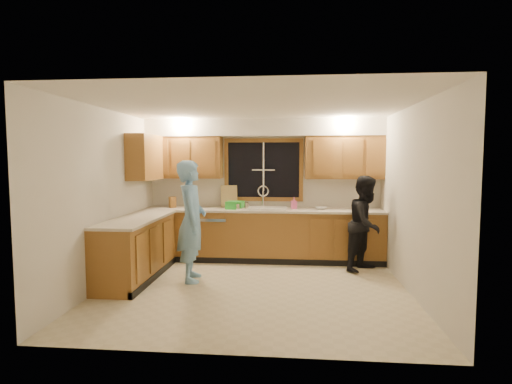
% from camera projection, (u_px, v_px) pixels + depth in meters
% --- Properties ---
extents(floor, '(4.20, 4.20, 0.00)m').
position_uv_depth(floor, '(254.00, 289.00, 5.53)').
color(floor, beige).
rests_on(floor, ground).
extents(ceiling, '(4.20, 4.20, 0.00)m').
position_uv_depth(ceiling, '(253.00, 106.00, 5.33)').
color(ceiling, white).
extents(wall_back, '(4.20, 0.00, 4.20)m').
position_uv_depth(wall_back, '(264.00, 189.00, 7.31)').
color(wall_back, beige).
rests_on(wall_back, ground).
extents(wall_left, '(0.00, 3.80, 3.80)m').
position_uv_depth(wall_left, '(105.00, 198.00, 5.62)').
color(wall_left, beige).
rests_on(wall_left, ground).
extents(wall_right, '(0.00, 3.80, 3.80)m').
position_uv_depth(wall_right, '(412.00, 200.00, 5.24)').
color(wall_right, beige).
rests_on(wall_right, ground).
extents(base_cabinets_back, '(4.20, 0.60, 0.88)m').
position_uv_depth(base_cabinets_back, '(262.00, 236.00, 7.08)').
color(base_cabinets_back, '#905F29').
rests_on(base_cabinets_back, ground).
extents(base_cabinets_left, '(0.60, 1.90, 0.88)m').
position_uv_depth(base_cabinets_left, '(137.00, 249.00, 6.00)').
color(base_cabinets_left, '#905F29').
rests_on(base_cabinets_left, ground).
extents(countertop_back, '(4.20, 0.63, 0.04)m').
position_uv_depth(countertop_back, '(262.00, 210.00, 7.03)').
color(countertop_back, beige).
rests_on(countertop_back, base_cabinets_back).
extents(countertop_left, '(0.63, 1.90, 0.04)m').
position_uv_depth(countertop_left, '(137.00, 219.00, 5.97)').
color(countertop_left, beige).
rests_on(countertop_left, base_cabinets_left).
extents(upper_cabinets_left, '(1.35, 0.33, 0.75)m').
position_uv_depth(upper_cabinets_left, '(185.00, 158.00, 7.23)').
color(upper_cabinets_left, '#905F29').
rests_on(upper_cabinets_left, wall_back).
extents(upper_cabinets_right, '(1.35, 0.33, 0.75)m').
position_uv_depth(upper_cabinets_right, '(344.00, 157.00, 6.98)').
color(upper_cabinets_right, '#905F29').
rests_on(upper_cabinets_right, wall_back).
extents(upper_cabinets_return, '(0.33, 0.90, 0.75)m').
position_uv_depth(upper_cabinets_return, '(145.00, 157.00, 6.67)').
color(upper_cabinets_return, '#905F29').
rests_on(upper_cabinets_return, wall_left).
extents(soffit, '(4.20, 0.35, 0.30)m').
position_uv_depth(soffit, '(263.00, 128.00, 7.05)').
color(soffit, white).
rests_on(soffit, wall_back).
extents(window_frame, '(1.44, 0.03, 1.14)m').
position_uv_depth(window_frame, '(264.00, 170.00, 7.28)').
color(window_frame, black).
rests_on(window_frame, wall_back).
extents(sink, '(0.86, 0.52, 0.57)m').
position_uv_depth(sink, '(262.00, 212.00, 7.05)').
color(sink, white).
rests_on(sink, countertop_back).
extents(dishwasher, '(0.60, 0.56, 0.82)m').
position_uv_depth(dishwasher, '(215.00, 237.00, 7.15)').
color(dishwasher, white).
rests_on(dishwasher, floor).
extents(stove, '(0.58, 0.75, 0.90)m').
position_uv_depth(stove, '(121.00, 258.00, 5.44)').
color(stove, white).
rests_on(stove, floor).
extents(man, '(0.54, 0.72, 1.77)m').
position_uv_depth(man, '(192.00, 221.00, 5.86)').
color(man, '#77AFE1').
rests_on(man, floor).
extents(woman, '(0.92, 0.94, 1.53)m').
position_uv_depth(woman, '(367.00, 223.00, 6.39)').
color(woman, black).
rests_on(woman, floor).
extents(knife_block, '(0.14, 0.14, 0.20)m').
position_uv_depth(knife_block, '(172.00, 202.00, 7.20)').
color(knife_block, brown).
rests_on(knife_block, countertop_back).
extents(cutting_board, '(0.32, 0.18, 0.39)m').
position_uv_depth(cutting_board, '(229.00, 196.00, 7.30)').
color(cutting_board, tan).
rests_on(cutting_board, countertop_back).
extents(dish_crate, '(0.32, 0.30, 0.13)m').
position_uv_depth(dish_crate, '(235.00, 205.00, 7.03)').
color(dish_crate, green).
rests_on(dish_crate, countertop_back).
extents(soap_bottle, '(0.11, 0.11, 0.21)m').
position_uv_depth(soap_bottle, '(294.00, 203.00, 7.03)').
color(soap_bottle, '#DA5392').
rests_on(soap_bottle, countertop_back).
extents(bowl, '(0.24, 0.24, 0.05)m').
position_uv_depth(bowl, '(321.00, 208.00, 6.94)').
color(bowl, silver).
rests_on(bowl, countertop_back).
extents(can_left, '(0.07, 0.07, 0.11)m').
position_uv_depth(can_left, '(238.00, 207.00, 6.85)').
color(can_left, beige).
rests_on(can_left, countertop_back).
extents(can_right, '(0.08, 0.08, 0.13)m').
position_uv_depth(can_right, '(246.00, 206.00, 6.87)').
color(can_right, beige).
rests_on(can_right, countertop_back).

